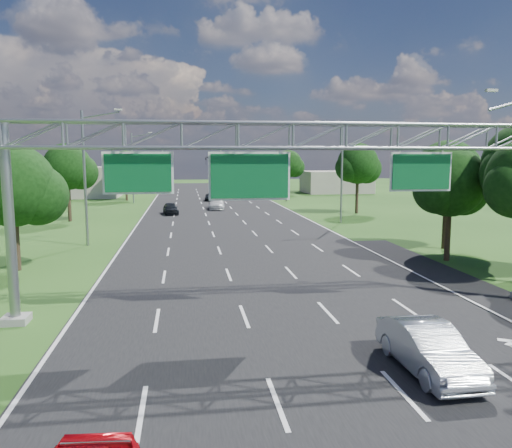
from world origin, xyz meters
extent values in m
plane|color=#234A16|center=(0.00, 30.00, 0.00)|extent=(220.00, 220.00, 0.00)
cube|color=black|center=(0.00, 30.00, 0.00)|extent=(18.00, 180.00, 0.02)
cube|color=black|center=(10.20, 14.00, 0.00)|extent=(3.00, 30.00, 0.02)
cube|color=gray|center=(-11.00, 12.00, 0.15)|extent=(1.00, 1.00, 0.30)
cylinder|color=gray|center=(-11.00, 12.00, 4.00)|extent=(0.40, 0.40, 8.00)
cube|color=beige|center=(9.10, 12.00, 9.50)|extent=(0.50, 0.22, 0.12)
cube|color=white|center=(-6.00, 11.98, 6.00)|extent=(2.80, 0.05, 1.70)
cube|color=#0B592A|center=(-6.00, 11.92, 6.00)|extent=(2.62, 0.05, 1.52)
cube|color=white|center=(-1.50, 11.98, 5.85)|extent=(3.40, 0.05, 2.00)
cube|color=#0B592A|center=(-1.50, 11.92, 5.85)|extent=(3.22, 0.05, 1.82)
cube|color=white|center=(6.00, 11.98, 6.00)|extent=(2.80, 0.05, 1.70)
cube|color=#0B592A|center=(6.00, 11.92, 6.00)|extent=(2.62, 0.05, 1.52)
cylinder|color=black|center=(11.00, 65.00, 3.50)|extent=(0.24, 0.24, 7.00)
cylinder|color=black|center=(5.00, 65.00, 6.60)|extent=(12.00, 0.18, 0.18)
imported|color=black|center=(-1.00, 65.00, 6.05)|extent=(0.18, 0.22, 1.10)
imported|color=black|center=(4.00, 65.00, 6.05)|extent=(0.18, 0.22, 1.10)
imported|color=black|center=(9.00, 65.00, 6.05)|extent=(0.18, 0.22, 1.10)
cylinder|color=gray|center=(-11.50, 30.00, 5.00)|extent=(0.20, 0.20, 10.00)
cylinder|color=gray|center=(-10.20, 30.00, 9.70)|extent=(2.78, 0.12, 0.60)
cube|color=beige|center=(-8.90, 30.00, 10.10)|extent=(0.55, 0.22, 0.12)
cylinder|color=gray|center=(-11.50, 65.00, 5.00)|extent=(0.20, 0.20, 10.00)
cylinder|color=gray|center=(-10.20, 65.00, 9.70)|extent=(2.78, 0.12, 0.60)
cube|color=beige|center=(-8.90, 65.00, 10.10)|extent=(0.55, 0.22, 0.12)
cylinder|color=gray|center=(11.50, 40.00, 5.00)|extent=(0.20, 0.20, 10.00)
cylinder|color=gray|center=(10.20, 40.00, 9.70)|extent=(2.78, 0.12, 0.60)
cube|color=beige|center=(8.90, 40.00, 10.10)|extent=(0.55, 0.22, 0.12)
sphere|color=black|center=(14.38, 17.70, 5.68)|extent=(3.50, 3.50, 3.50)
cylinder|color=#2D2116|center=(12.50, 21.00, 1.65)|extent=(0.36, 0.36, 3.30)
sphere|color=black|center=(12.50, 21.00, 5.06)|extent=(4.40, 4.40, 4.40)
sphere|color=black|center=(13.60, 21.40, 4.51)|extent=(3.30, 3.30, 3.30)
sphere|color=black|center=(11.51, 20.70, 4.62)|extent=(3.08, 3.08, 3.08)
cylinder|color=#2D2116|center=(14.50, 25.00, 1.76)|extent=(0.36, 0.36, 3.52)
sphere|color=black|center=(14.50, 25.00, 5.44)|extent=(4.80, 4.80, 4.80)
sphere|color=black|center=(15.70, 25.40, 4.84)|extent=(3.60, 3.60, 3.60)
sphere|color=black|center=(13.42, 24.70, 4.96)|extent=(3.36, 3.36, 3.36)
cylinder|color=#2D2116|center=(-14.00, 22.00, 1.54)|extent=(0.36, 0.36, 3.08)
sphere|color=black|center=(-14.00, 22.00, 5.00)|extent=(4.80, 4.80, 4.80)
sphere|color=black|center=(-12.80, 22.40, 4.40)|extent=(3.60, 3.60, 3.60)
cylinder|color=#2D2116|center=(-16.00, 45.00, 1.87)|extent=(0.36, 0.36, 3.74)
sphere|color=black|center=(-16.00, 45.00, 5.66)|extent=(4.80, 4.80, 4.80)
sphere|color=black|center=(-14.80, 45.40, 5.06)|extent=(3.60, 3.60, 3.60)
sphere|color=black|center=(-17.08, 44.70, 5.18)|extent=(3.36, 3.36, 3.36)
cylinder|color=#2D2116|center=(-13.00, 70.00, 1.65)|extent=(0.36, 0.36, 3.30)
sphere|color=black|center=(-13.00, 70.00, 5.22)|extent=(4.80, 4.80, 4.80)
sphere|color=black|center=(-11.80, 70.40, 4.62)|extent=(3.60, 3.60, 3.60)
sphere|color=black|center=(-14.08, 69.70, 4.74)|extent=(3.36, 3.36, 3.36)
cylinder|color=#2D2116|center=(16.00, 48.00, 1.98)|extent=(0.36, 0.36, 3.96)
sphere|color=black|center=(16.00, 48.00, 5.88)|extent=(4.80, 4.80, 4.80)
sphere|color=black|center=(17.20, 48.40, 5.28)|extent=(3.60, 3.60, 3.60)
sphere|color=black|center=(14.92, 47.70, 5.40)|extent=(3.36, 3.36, 3.36)
cylinder|color=#2D2116|center=(14.00, 78.00, 1.76)|extent=(0.36, 0.36, 3.52)
sphere|color=black|center=(14.00, 78.00, 5.44)|extent=(4.80, 4.80, 4.80)
sphere|color=black|center=(15.20, 78.40, 4.84)|extent=(3.60, 3.60, 3.60)
sphere|color=black|center=(12.92, 77.70, 4.96)|extent=(3.36, 3.36, 3.36)
cube|color=#A9A08D|center=(-22.00, 78.00, 2.50)|extent=(14.00, 10.00, 5.00)
cube|color=#A9A08D|center=(24.00, 82.00, 2.00)|extent=(12.00, 9.00, 4.00)
imported|color=silver|center=(3.22, 5.38, 0.75)|extent=(1.67, 4.57, 1.50)
imported|color=silver|center=(-0.15, 55.04, 0.68)|extent=(2.17, 4.79, 1.36)
imported|color=black|center=(-0.14, 67.74, 0.57)|extent=(2.21, 4.26, 1.15)
imported|color=black|center=(-5.82, 50.23, 0.68)|extent=(2.06, 4.13, 1.35)
cube|color=silver|center=(7.22, 73.75, 1.47)|extent=(2.29, 5.40, 2.67)
cube|color=silver|center=(7.22, 70.01, 0.98)|extent=(2.10, 2.02, 1.96)
cylinder|color=black|center=(6.24, 70.19, 0.44)|extent=(0.31, 0.89, 0.89)
cylinder|color=black|center=(8.20, 70.19, 0.44)|extent=(0.31, 0.89, 0.89)
cylinder|color=black|center=(6.24, 75.52, 0.44)|extent=(0.31, 0.89, 0.89)
cylinder|color=black|center=(8.20, 75.52, 0.44)|extent=(0.31, 0.89, 0.89)
camera|label=1|loc=(-4.18, -8.53, 6.63)|focal=35.00mm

